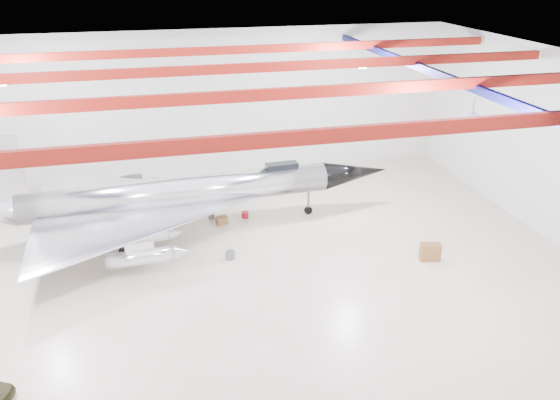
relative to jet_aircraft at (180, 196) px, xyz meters
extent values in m
plane|color=#C3B49B|center=(1.39, -5.94, -2.31)|extent=(40.00, 40.00, 0.00)
plane|color=silver|center=(1.39, 9.06, 3.19)|extent=(40.00, 0.00, 40.00)
plane|color=silver|center=(21.39, -5.94, 3.19)|extent=(0.00, 30.00, 30.00)
plane|color=#0A0F38|center=(1.39, -5.94, 8.69)|extent=(40.00, 40.00, 0.00)
cube|color=maroon|center=(1.39, -14.94, 8.09)|extent=(39.50, 0.25, 0.50)
cube|color=maroon|center=(1.39, -8.94, 8.09)|extent=(39.50, 0.25, 0.50)
cube|color=maroon|center=(1.39, -2.94, 8.09)|extent=(39.50, 0.25, 0.50)
cube|color=maroon|center=(1.39, 3.06, 8.09)|extent=(39.50, 0.25, 0.50)
cube|color=#0B0C44|center=(13.39, -5.94, 7.79)|extent=(0.25, 29.50, 0.40)
cube|color=silver|center=(11.39, -11.94, 7.39)|extent=(0.55, 0.55, 0.25)
cube|color=silver|center=(-8.61, 0.06, 7.39)|extent=(0.55, 0.55, 0.25)
cube|color=silver|center=(11.39, 0.06, 7.39)|extent=(0.55, 0.55, 0.25)
cylinder|color=silver|center=(0.05, 0.00, 0.27)|extent=(18.47, 2.65, 1.84)
cone|color=black|center=(11.54, 0.51, 0.27)|extent=(4.68, 2.04, 1.84)
cube|color=black|center=(6.49, 0.28, 1.23)|extent=(2.06, 0.82, 0.46)
cylinder|color=silver|center=(-2.49, -5.18, -1.02)|extent=(3.53, 0.98, 0.83)
cylinder|color=silver|center=(-2.59, -2.88, -1.02)|extent=(3.53, 0.98, 0.83)
cylinder|color=silver|center=(-2.83, 2.64, -1.02)|extent=(3.53, 0.98, 0.83)
cylinder|color=silver|center=(-2.93, 4.94, -1.02)|extent=(3.53, 0.98, 0.83)
cylinder|color=#59595B|center=(8.33, 0.37, -1.48)|extent=(0.17, 0.17, 1.66)
cylinder|color=black|center=(8.33, 0.37, -2.05)|extent=(0.52, 0.22, 0.52)
cylinder|color=#59595B|center=(-3.53, -2.46, -1.48)|extent=(0.17, 0.17, 1.66)
cylinder|color=black|center=(-3.53, -2.46, -2.05)|extent=(0.52, 0.22, 0.52)
cylinder|color=#59595B|center=(-3.73, 2.14, -1.48)|extent=(0.17, 0.17, 1.66)
cylinder|color=black|center=(-3.73, 2.14, -2.05)|extent=(0.52, 0.22, 0.52)
cube|color=brown|center=(13.25, -7.06, -1.80)|extent=(1.21, 0.79, 1.02)
cube|color=maroon|center=(-0.76, 2.33, -2.17)|extent=(0.47, 0.42, 0.28)
cylinder|color=#59595B|center=(2.35, -4.23, -2.07)|extent=(0.60, 0.60, 0.47)
cube|color=olive|center=(2.53, 0.28, -2.07)|extent=(0.80, 0.70, 0.48)
cube|color=#59595B|center=(-7.42, -0.33, -2.19)|extent=(0.44, 0.40, 0.25)
cylinder|color=maroon|center=(4.15, 0.80, -2.10)|extent=(0.57, 0.57, 0.41)
cylinder|color=#59595B|center=(1.99, 1.18, -2.14)|extent=(0.41, 0.41, 0.34)
camera|label=1|loc=(-1.32, -30.97, 13.39)|focal=35.00mm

